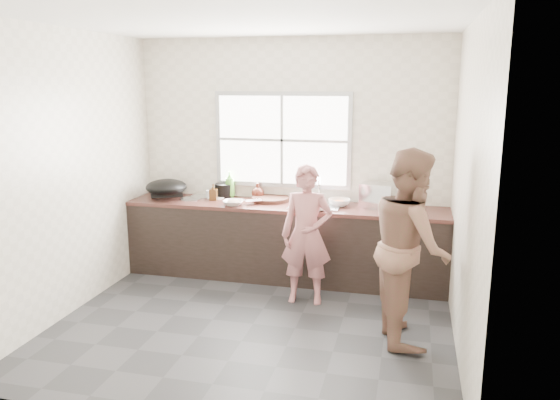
% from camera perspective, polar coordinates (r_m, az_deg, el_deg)
% --- Properties ---
extents(floor, '(3.60, 3.20, 0.01)m').
position_cam_1_polar(floor, '(5.21, -2.83, -12.85)').
color(floor, '#2B2B2E').
rests_on(floor, ground).
extents(ceiling, '(3.60, 3.20, 0.01)m').
position_cam_1_polar(ceiling, '(4.75, -3.19, 18.27)').
color(ceiling, silver).
rests_on(ceiling, wall_back).
extents(wall_back, '(3.60, 0.01, 2.70)m').
position_cam_1_polar(wall_back, '(6.33, 1.17, 4.48)').
color(wall_back, beige).
rests_on(wall_back, ground).
extents(wall_left, '(0.01, 3.20, 2.70)m').
position_cam_1_polar(wall_left, '(5.59, -21.05, 2.62)').
color(wall_left, beige).
rests_on(wall_left, ground).
extents(wall_right, '(0.01, 3.20, 2.70)m').
position_cam_1_polar(wall_right, '(4.62, 18.97, 0.92)').
color(wall_right, beige).
rests_on(wall_right, ground).
extents(wall_front, '(3.60, 0.01, 2.70)m').
position_cam_1_polar(wall_front, '(3.33, -10.94, -2.85)').
color(wall_front, beige).
rests_on(wall_front, ground).
extents(cabinet, '(3.60, 0.62, 0.82)m').
position_cam_1_polar(cabinet, '(6.23, 0.50, -4.50)').
color(cabinet, black).
rests_on(cabinet, floor).
extents(countertop, '(3.60, 0.64, 0.04)m').
position_cam_1_polar(countertop, '(6.12, 0.51, -0.64)').
color(countertop, '#3D1E19').
rests_on(countertop, cabinet).
extents(sink, '(0.55, 0.45, 0.02)m').
position_cam_1_polar(sink, '(6.05, 3.74, -0.58)').
color(sink, silver).
rests_on(sink, countertop).
extents(faucet, '(0.02, 0.02, 0.30)m').
position_cam_1_polar(faucet, '(6.21, 4.08, 1.12)').
color(faucet, silver).
rests_on(faucet, countertop).
extents(window_frame, '(1.60, 0.05, 1.10)m').
position_cam_1_polar(window_frame, '(6.32, 0.26, 6.29)').
color(window_frame, '#9EA0A5').
rests_on(window_frame, wall_back).
extents(window_glazing, '(1.50, 0.01, 1.00)m').
position_cam_1_polar(window_glazing, '(6.29, 0.21, 6.27)').
color(window_glazing, white).
rests_on(window_glazing, window_frame).
extents(woman, '(0.50, 0.35, 1.32)m').
position_cam_1_polar(woman, '(5.49, 2.81, -4.11)').
color(woman, '#B06A6B').
rests_on(woman, floor).
extents(person_side, '(0.80, 0.94, 1.68)m').
position_cam_1_polar(person_side, '(4.79, 13.45, -4.68)').
color(person_side, brown).
rests_on(person_side, floor).
extents(cutting_board, '(0.52, 0.52, 0.04)m').
position_cam_1_polar(cutting_board, '(6.30, -1.00, 0.12)').
color(cutting_board, '#311A13').
rests_on(cutting_board, countertop).
extents(cleaver, '(0.22, 0.19, 0.01)m').
position_cam_1_polar(cleaver, '(6.13, -2.76, -0.03)').
color(cleaver, silver).
rests_on(cleaver, cutting_board).
extents(bowl_mince, '(0.26, 0.26, 0.06)m').
position_cam_1_polar(bowl_mince, '(6.09, -4.90, -0.29)').
color(bowl_mince, silver).
rests_on(bowl_mince, countertop).
extents(bowl_crabs, '(0.20, 0.20, 0.06)m').
position_cam_1_polar(bowl_crabs, '(6.08, 6.22, -0.32)').
color(bowl_crabs, silver).
rests_on(bowl_crabs, countertop).
extents(bowl_held, '(0.26, 0.26, 0.07)m').
position_cam_1_polar(bowl_held, '(5.83, 4.08, -0.80)').
color(bowl_held, silver).
rests_on(bowl_held, countertop).
extents(black_pot, '(0.23, 0.23, 0.16)m').
position_cam_1_polar(black_pot, '(6.54, -5.86, 1.01)').
color(black_pot, black).
rests_on(black_pot, countertop).
extents(plate_food, '(0.24, 0.24, 0.02)m').
position_cam_1_polar(plate_food, '(6.51, -6.68, 0.30)').
color(plate_food, white).
rests_on(plate_food, countertop).
extents(bottle_green, '(0.13, 0.13, 0.32)m').
position_cam_1_polar(bottle_green, '(6.50, -5.28, 1.67)').
color(bottle_green, '#4E9831').
rests_on(bottle_green, countertop).
extents(bottle_brown_tall, '(0.09, 0.09, 0.17)m').
position_cam_1_polar(bottle_brown_tall, '(6.38, -6.98, 0.76)').
color(bottle_brown_tall, '#452A11').
rests_on(bottle_brown_tall, countertop).
extents(bottle_brown_short, '(0.14, 0.14, 0.17)m').
position_cam_1_polar(bottle_brown_short, '(6.41, -2.34, 0.90)').
color(bottle_brown_short, '#451A11').
rests_on(bottle_brown_short, countertop).
extents(glass_jar, '(0.08, 0.08, 0.09)m').
position_cam_1_polar(glass_jar, '(6.49, -7.46, 0.60)').
color(glass_jar, silver).
rests_on(glass_jar, countertop).
extents(burner, '(0.49, 0.49, 0.06)m').
position_cam_1_polar(burner, '(6.79, -11.68, 0.79)').
color(burner, black).
rests_on(burner, countertop).
extents(wok, '(0.49, 0.49, 0.18)m').
position_cam_1_polar(wok, '(6.47, -11.78, 1.33)').
color(wok, black).
rests_on(wok, burner).
extents(dish_rack, '(0.40, 0.32, 0.26)m').
position_cam_1_polar(dish_rack, '(6.05, 10.16, 0.47)').
color(dish_rack, silver).
rests_on(dish_rack, countertop).
extents(pot_lid_left, '(0.28, 0.28, 0.01)m').
position_cam_1_polar(pot_lid_left, '(6.58, -8.16, 0.38)').
color(pot_lid_left, silver).
rests_on(pot_lid_left, countertop).
extents(pot_lid_right, '(0.29, 0.29, 0.01)m').
position_cam_1_polar(pot_lid_right, '(6.46, -9.35, 0.12)').
color(pot_lid_right, '#A7A9AE').
rests_on(pot_lid_right, countertop).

